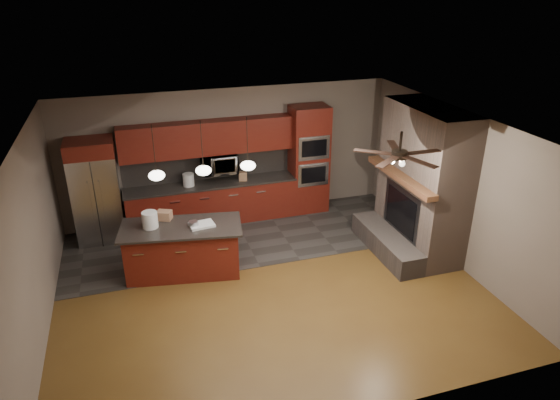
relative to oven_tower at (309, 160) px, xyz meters
name	(u,v)px	position (x,y,z in m)	size (l,w,h in m)	color
ground	(269,285)	(-1.70, -2.69, -1.19)	(7.00, 7.00, 0.00)	brown
ceiling	(268,127)	(-1.70, -2.69, 1.61)	(7.00, 6.00, 0.02)	white
back_wall	(229,154)	(-1.70, 0.31, 0.21)	(7.00, 0.02, 2.80)	slate
right_wall	(455,187)	(1.80, -2.69, 0.21)	(0.02, 6.00, 2.80)	slate
left_wall	(32,244)	(-5.20, -2.69, 0.21)	(0.02, 6.00, 2.80)	slate
slate_tile_patch	(245,237)	(-1.70, -0.89, -1.19)	(7.00, 2.40, 0.01)	#322F2D
fireplace_column	(420,187)	(1.34, -2.29, 0.11)	(1.30, 2.10, 2.80)	#796357
back_cabinetry	(211,183)	(-2.18, 0.05, -0.30)	(3.59, 0.64, 2.20)	#5A1B10
oven_tower	(309,160)	(0.00, 0.00, 0.00)	(0.80, 0.63, 2.38)	#5A1B10
microwave	(219,163)	(-1.98, 0.06, 0.11)	(0.73, 0.41, 0.50)	silver
refrigerator	(96,191)	(-4.44, -0.07, -0.15)	(0.89, 0.75, 2.08)	silver
kitchen_island	(183,249)	(-3.04, -1.83, -0.73)	(2.21, 1.28, 0.92)	#5A1B10
white_bucket	(150,220)	(-3.53, -1.71, -0.13)	(0.27, 0.27, 0.29)	silver
paint_can	(194,224)	(-2.82, -1.93, -0.22)	(0.16, 0.16, 0.11)	#B0B0B5
paint_tray	(202,225)	(-2.68, -1.92, -0.25)	(0.42, 0.29, 0.04)	silver
cardboard_box	(164,215)	(-3.27, -1.47, -0.19)	(0.25, 0.18, 0.16)	#93684C
counter_bucket	(188,180)	(-2.64, 0.01, -0.16)	(0.23, 0.23, 0.26)	silver
counter_box	(243,176)	(-1.50, -0.04, -0.20)	(0.17, 0.13, 0.19)	#926A4B
pendant_left	(157,175)	(-3.35, -1.99, 0.77)	(0.26, 0.26, 0.92)	black
pendant_center	(203,170)	(-2.60, -1.99, 0.77)	(0.26, 0.26, 0.92)	black
pendant_right	(248,165)	(-1.85, -1.99, 0.77)	(0.26, 0.26, 0.92)	black
ceiling_fan	(399,154)	(0.10, -3.49, 1.27)	(1.27, 1.33, 0.41)	black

